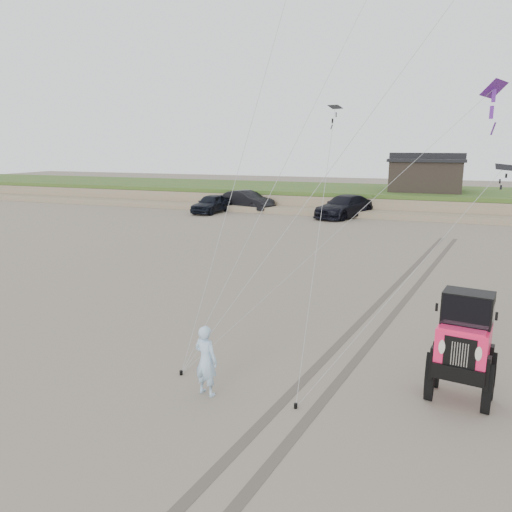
% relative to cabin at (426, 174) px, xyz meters
% --- Properties ---
extents(ground, '(160.00, 160.00, 0.00)m').
position_rel_cabin_xyz_m(ground, '(-2.00, -37.00, -3.24)').
color(ground, '#6B6054').
rests_on(ground, ground).
extents(dune_ridge, '(160.00, 14.25, 1.73)m').
position_rel_cabin_xyz_m(dune_ridge, '(-2.00, 0.50, -2.42)').
color(dune_ridge, '#7A6B54').
rests_on(dune_ridge, ground).
extents(cabin, '(6.40, 5.40, 3.35)m').
position_rel_cabin_xyz_m(cabin, '(0.00, 0.00, 0.00)').
color(cabin, black).
rests_on(cabin, dune_ridge).
extents(truck_a, '(2.20, 4.82, 1.60)m').
position_rel_cabin_xyz_m(truck_a, '(-17.16, -8.36, -2.44)').
color(truck_a, black).
rests_on(truck_a, ground).
extents(truck_b, '(5.68, 3.59, 1.77)m').
position_rel_cabin_xyz_m(truck_b, '(-14.94, -5.72, -2.35)').
color(truck_b, black).
rests_on(truck_b, ground).
extents(truck_c, '(4.62, 6.64, 1.79)m').
position_rel_cabin_xyz_m(truck_c, '(-5.86, -7.11, -2.34)').
color(truck_c, black).
rests_on(truck_c, ground).
extents(jeep, '(3.23, 5.80, 2.05)m').
position_rel_cabin_xyz_m(jeep, '(2.21, -35.80, -2.21)').
color(jeep, '#FF1E57').
rests_on(jeep, ground).
extents(man, '(0.70, 0.54, 1.71)m').
position_rel_cabin_xyz_m(man, '(-3.37, -37.56, -2.38)').
color(man, '#8BBED8').
rests_on(man, ground).
extents(kite_flock, '(7.87, 6.93, 8.15)m').
position_rel_cabin_xyz_m(kite_flock, '(1.76, -27.40, 6.07)').
color(kite_flock, '#FD460D').
rests_on(kite_flock, ground).
extents(stake_main, '(0.08, 0.08, 0.12)m').
position_rel_cabin_xyz_m(stake_main, '(-4.43, -36.89, -3.18)').
color(stake_main, black).
rests_on(stake_main, ground).
extents(stake_aux, '(0.08, 0.08, 0.12)m').
position_rel_cabin_xyz_m(stake_aux, '(-1.21, -37.47, -3.18)').
color(stake_aux, black).
rests_on(stake_aux, ground).
extents(tire_tracks, '(5.22, 29.74, 0.01)m').
position_rel_cabin_xyz_m(tire_tracks, '(0.00, -29.00, -3.23)').
color(tire_tracks, '#4C443D').
rests_on(tire_tracks, ground).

